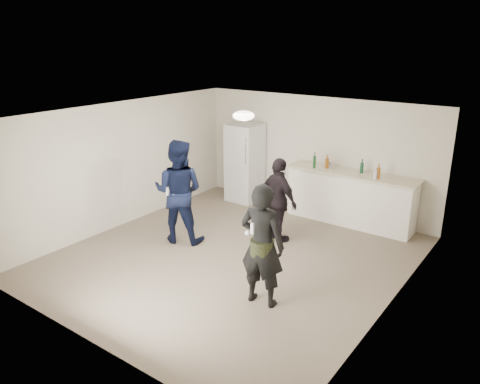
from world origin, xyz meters
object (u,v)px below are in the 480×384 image
Objects in this scene: counter at (350,199)px; fridge at (245,163)px; spectator at (278,201)px; woman at (262,245)px; shaker at (331,166)px; man at (179,192)px.

counter is 1.44× the size of fridge.
fridge is 2.44m from spectator.
shaker is at bearing -86.42° from woman.
counter is 2.62m from fridge.
shaker is 0.09× the size of man.
woman reaches higher than shaker.
man reaches higher than spectator.
fridge is 1.12× the size of spectator.
fridge is 2.64m from man.
shaker is 0.11× the size of spectator.
counter is 1.34× the size of man.
fridge is at bearing -178.45° from counter.
fridge is 0.93× the size of man.
woman is at bearing 134.30° from spectator.
man reaches higher than woman.
counter is 0.79m from shaker.
man reaches higher than shaker.
man is at bearing -27.47° from woman.
fridge is 2.18m from shaker.
spectator is at bearing -71.45° from woman.
woman is (0.22, -3.61, 0.39)m from counter.
counter is at bearing 9.77° from shaker.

